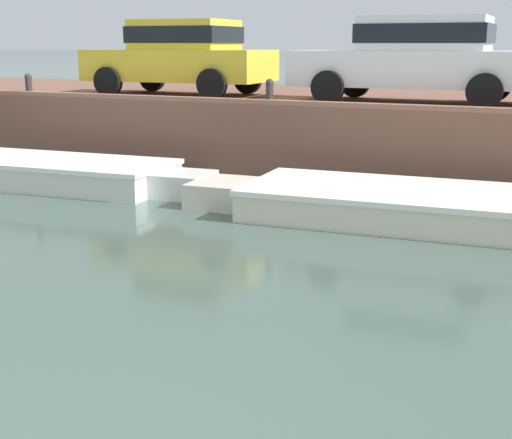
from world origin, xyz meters
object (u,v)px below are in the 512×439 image
boat_moored_west_white (61,173)px  car_leftmost_yellow (181,54)px  mooring_bollard_west (29,83)px  boat_moored_central_cream (411,205)px  car_left_inner_white (419,56)px  mooring_bollard_mid (270,90)px

boat_moored_west_white → car_leftmost_yellow: size_ratio=1.40×
boat_moored_west_white → mooring_bollard_west: (-2.37, 2.01, 1.44)m
car_leftmost_yellow → boat_moored_central_cream: bearing=-30.0°
car_leftmost_yellow → car_left_inner_white: (4.97, -0.00, 0.00)m
mooring_bollard_west → mooring_bollard_mid: 5.60m
boat_moored_west_white → mooring_bollard_west: mooring_bollard_west is taller
boat_moored_west_white → car_leftmost_yellow: bearing=78.3°
boat_moored_west_white → car_leftmost_yellow: car_leftmost_yellow is taller
boat_moored_west_white → boat_moored_central_cream: boat_moored_west_white is taller
car_leftmost_yellow → mooring_bollard_west: (-3.05, -1.25, -0.61)m
mooring_bollard_mid → boat_moored_west_white: bearing=-148.0°
mooring_bollard_west → mooring_bollard_mid: size_ratio=1.00×
car_left_inner_white → boat_moored_west_white: bearing=-150.0°
car_leftmost_yellow → mooring_bollard_mid: 2.91m
boat_moored_west_white → car_leftmost_yellow: 3.91m
car_leftmost_yellow → mooring_bollard_mid: bearing=-26.1°
boat_moored_west_white → boat_moored_central_cream: bearing=-0.0°
car_leftmost_yellow → mooring_bollard_west: bearing=-157.7°
boat_moored_central_cream → car_left_inner_white: 3.92m
boat_moored_central_cream → car_left_inner_white: bearing=101.7°
boat_moored_central_cream → car_leftmost_yellow: bearing=150.0°
car_left_inner_white → mooring_bollard_mid: size_ratio=9.90×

